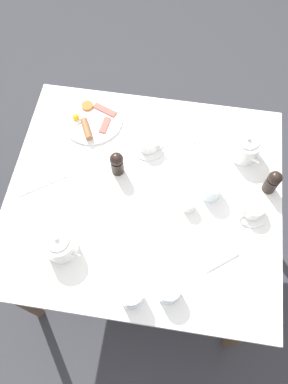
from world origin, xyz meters
name	(u,v)px	position (x,y,z in m)	size (l,w,h in m)	color
ground_plane	(144,249)	(0.00, 0.00, 0.00)	(8.00, 8.00, 0.00)	#333338
table	(144,201)	(0.00, 0.00, 0.67)	(0.97, 1.08, 0.74)	white
breakfast_plate	(91,119)	(0.32, 0.28, 0.75)	(0.27, 0.27, 0.04)	white
teapot_near	(59,244)	(-0.26, 0.27, 0.79)	(0.12, 0.20, 0.12)	white
teapot_far	(245,147)	(0.25, -0.38, 0.79)	(0.18, 0.13, 0.12)	white
teacup_with_saucer_left	(253,209)	(-0.01, -0.42, 0.77)	(0.14, 0.14, 0.06)	white
teacup_with_saucer_right	(149,143)	(0.22, 0.01, 0.77)	(0.14, 0.14, 0.06)	white
water_glass_tall	(211,189)	(0.04, -0.26, 0.78)	(0.08, 0.08, 0.08)	white
water_glass_short	(131,295)	(-0.40, -0.02, 0.79)	(0.08, 0.08, 0.09)	white
wine_glass_spare	(168,291)	(-0.37, -0.14, 0.78)	(0.08, 0.08, 0.08)	white
creamer_jug	(189,204)	(-0.03, -0.18, 0.77)	(0.08, 0.06, 0.06)	white
pepper_grinder	(273,182)	(0.10, -0.49, 0.80)	(0.05, 0.05, 0.12)	black
salt_grinder	(117,163)	(0.09, 0.12, 0.80)	(0.05, 0.05, 0.12)	black
napkin_folded	(217,253)	(-0.20, -0.30, 0.74)	(0.15, 0.16, 0.01)	white
fork_by_plate	(190,125)	(0.36, -0.15, 0.74)	(0.18, 0.07, 0.00)	silver
knife_by_plate	(42,186)	(-0.03, 0.41, 0.74)	(0.13, 0.18, 0.00)	silver
spoon_for_tea	(160,248)	(-0.21, -0.09, 0.74)	(0.14, 0.06, 0.00)	silver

